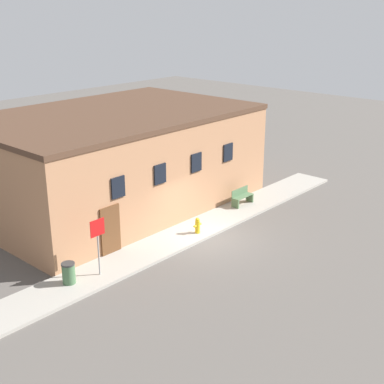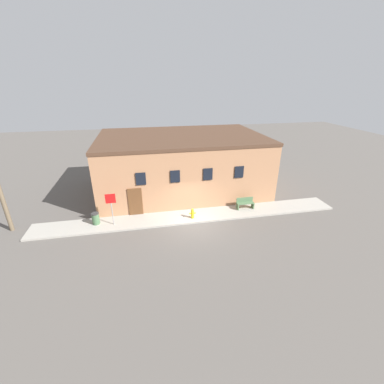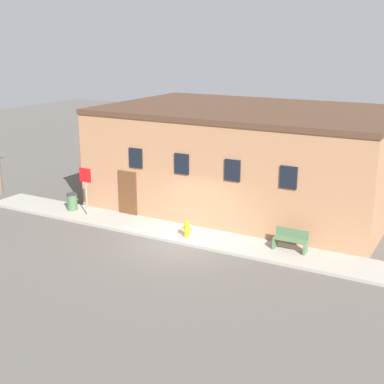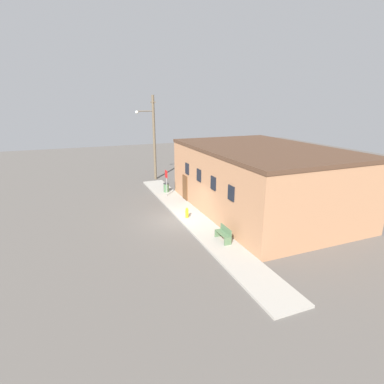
{
  "view_description": "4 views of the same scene",
  "coord_description": "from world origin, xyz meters",
  "px_view_note": "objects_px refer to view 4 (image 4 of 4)",
  "views": [
    {
      "loc": [
        -16.76,
        -14.1,
        10.04
      ],
      "look_at": [
        0.07,
        1.0,
        2.0
      ],
      "focal_mm": 50.0,
      "sensor_mm": 36.0,
      "label": 1
    },
    {
      "loc": [
        -3.2,
        -15.19,
        9.28
      ],
      "look_at": [
        0.07,
        1.0,
        2.0
      ],
      "focal_mm": 24.0,
      "sensor_mm": 36.0,
      "label": 2
    },
    {
      "loc": [
        10.37,
        -17.65,
        8.16
      ],
      "look_at": [
        0.07,
        1.0,
        2.0
      ],
      "focal_mm": 50.0,
      "sensor_mm": 36.0,
      "label": 3
    },
    {
      "loc": [
        18.72,
        -6.51,
        8.07
      ],
      "look_at": [
        0.07,
        1.0,
        2.0
      ],
      "focal_mm": 28.0,
      "sensor_mm": 36.0,
      "label": 4
    }
  ],
  "objects_px": {
    "trash_bin": "(166,187)",
    "fire_hydrant": "(187,213)",
    "stop_sign": "(166,178)",
    "bench": "(224,234)",
    "utility_pole": "(153,136)"
  },
  "relations": [
    {
      "from": "trash_bin",
      "to": "fire_hydrant",
      "type": "bearing_deg",
      "value": -4.51
    },
    {
      "from": "fire_hydrant",
      "to": "trash_bin",
      "type": "xyz_separation_m",
      "value": [
        -6.67,
        0.53,
        0.04
      ]
    },
    {
      "from": "stop_sign",
      "to": "trash_bin",
      "type": "distance_m",
      "value": 1.72
    },
    {
      "from": "stop_sign",
      "to": "trash_bin",
      "type": "bearing_deg",
      "value": 164.52
    },
    {
      "from": "bench",
      "to": "trash_bin",
      "type": "height_order",
      "value": "bench"
    },
    {
      "from": "fire_hydrant",
      "to": "utility_pole",
      "type": "relative_size",
      "value": 0.08
    },
    {
      "from": "stop_sign",
      "to": "fire_hydrant",
      "type": "bearing_deg",
      "value": -2.05
    },
    {
      "from": "bench",
      "to": "trash_bin",
      "type": "bearing_deg",
      "value": -179.09
    },
    {
      "from": "stop_sign",
      "to": "trash_bin",
      "type": "height_order",
      "value": "stop_sign"
    },
    {
      "from": "stop_sign",
      "to": "bench",
      "type": "relative_size",
      "value": 1.73
    },
    {
      "from": "bench",
      "to": "trash_bin",
      "type": "xyz_separation_m",
      "value": [
        -10.95,
        -0.17,
        -0.0
      ]
    },
    {
      "from": "trash_bin",
      "to": "utility_pole",
      "type": "height_order",
      "value": "utility_pole"
    },
    {
      "from": "fire_hydrant",
      "to": "bench",
      "type": "xyz_separation_m",
      "value": [
        4.28,
        0.7,
        0.05
      ]
    },
    {
      "from": "bench",
      "to": "trash_bin",
      "type": "relative_size",
      "value": 1.61
    },
    {
      "from": "stop_sign",
      "to": "utility_pole",
      "type": "distance_m",
      "value": 7.31
    }
  ]
}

